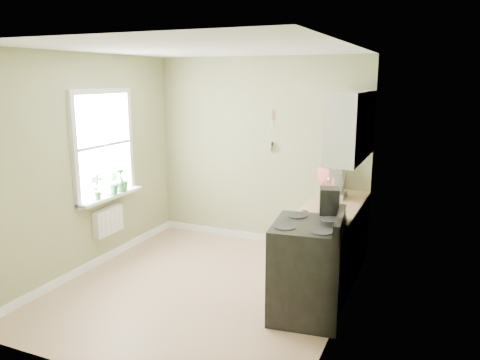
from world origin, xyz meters
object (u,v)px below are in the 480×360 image
at_px(stand_mixer, 337,183).
at_px(coffee_maker, 329,205).
at_px(stove, 308,269).
at_px(kettle, 329,183).

bearing_deg(stand_mixer, coffee_maker, -83.12).
xyz_separation_m(stove, coffee_maker, (0.10, 0.43, 0.58)).
bearing_deg(stove, kettle, 96.92).
relative_size(stove, kettle, 6.21).
relative_size(stove, stand_mixer, 2.50).
distance_m(stove, stand_mixer, 1.54).
relative_size(kettle, coffee_maker, 0.51).
bearing_deg(stand_mixer, stove, -89.03).
bearing_deg(coffee_maker, stand_mixer, 96.88).
relative_size(stand_mixer, kettle, 2.49).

